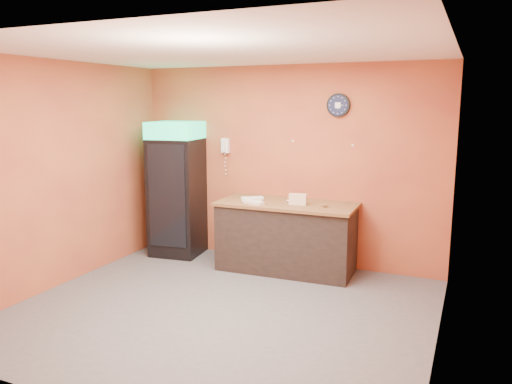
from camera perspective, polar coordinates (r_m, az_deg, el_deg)
The scene contains 15 objects.
floor at distance 5.72m, azimuth -3.94°, elevation -13.34°, with size 4.50×4.50×0.00m, color #47474C.
back_wall at distance 7.13m, azimuth 3.44°, elevation 3.07°, with size 4.50×0.02×2.80m, color #B46133.
left_wall at distance 6.67m, azimuth -21.47°, elevation 1.88°, with size 0.02×4.00×2.80m, color #B46133.
right_wall at distance 4.72m, azimuth 20.79°, elevation -1.28°, with size 0.02×4.00×2.80m, color #B46133.
ceiling at distance 5.27m, azimuth -4.33°, elevation 15.79°, with size 4.50×4.00×0.02m, color white.
beverage_cooler at distance 7.56m, azimuth -9.17°, elevation 0.15°, with size 0.78×0.79×2.00m.
prep_counter at distance 6.88m, azimuth 3.54°, elevation -5.23°, with size 1.82×0.81×0.91m, color black.
wall_clock at distance 6.82m, azimuth 9.39°, elevation 9.76°, with size 0.31×0.06×0.31m.
wall_phone at distance 7.43m, azimuth -3.52°, elevation 5.31°, with size 0.12×0.10×0.22m.
butcher_paper at distance 6.77m, azimuth 3.58°, elevation -1.36°, with size 1.88×0.88×0.04m, color brown.
sub_roll_stack at distance 6.61m, azimuth 4.81°, elevation -0.84°, with size 0.24×0.11×0.15m.
wrapped_sandwich_left at distance 6.84m, azimuth -0.43°, elevation -0.88°, with size 0.27×0.11×0.04m, color silver.
wrapped_sandwich_mid at distance 6.65m, azimuth -0.24°, elevation -1.21°, with size 0.28×0.11×0.04m, color silver.
wrapped_sandwich_right at distance 6.91m, azimuth -0.43°, elevation -0.75°, with size 0.31×0.12×0.04m, color silver.
kitchen_tool at distance 6.79m, azimuth 4.78°, elevation -0.91°, with size 0.06×0.06×0.06m, color silver.
Camera 1 is at (2.47, -4.63, 2.29)m, focal length 35.00 mm.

